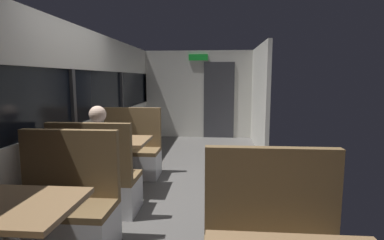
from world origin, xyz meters
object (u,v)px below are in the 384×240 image
object	(u,v)px
bench_near_window_facing_entry	(64,215)
dining_table_mid_window	(116,147)
bench_mid_window_facing_end	(97,186)
seated_passenger	(99,167)
bench_mid_window_facing_entry	(130,156)
dining_table_near_window	(10,218)

from	to	relation	value
bench_near_window_facing_entry	dining_table_mid_window	bearing A→B (deg)	90.00
bench_mid_window_facing_end	seated_passenger	world-z (taller)	seated_passenger
bench_mid_window_facing_end	seated_passenger	bearing A→B (deg)	90.00
bench_near_window_facing_entry	bench_mid_window_facing_end	world-z (taller)	same
bench_mid_window_facing_entry	bench_mid_window_facing_end	bearing A→B (deg)	-90.00
dining_table_near_window	dining_table_mid_window	distance (m)	2.18
dining_table_mid_window	bench_mid_window_facing_entry	distance (m)	0.77
dining_table_near_window	dining_table_mid_window	xyz separation A→B (m)	(0.00, 2.18, 0.00)
dining_table_mid_window	bench_mid_window_facing_entry	size ratio (longest dim) A/B	0.82
dining_table_mid_window	bench_mid_window_facing_end	size ratio (longest dim) A/B	0.82
dining_table_near_window	bench_mid_window_facing_end	size ratio (longest dim) A/B	0.82
bench_mid_window_facing_entry	dining_table_mid_window	bearing A→B (deg)	-90.00
dining_table_mid_window	bench_near_window_facing_entry	bearing A→B (deg)	-90.00
bench_near_window_facing_entry	seated_passenger	xyz separation A→B (m)	(0.00, 0.85, 0.21)
dining_table_near_window	bench_mid_window_facing_end	bearing A→B (deg)	90.00
seated_passenger	dining_table_near_window	bearing A→B (deg)	-90.00
bench_near_window_facing_entry	seated_passenger	distance (m)	0.88
seated_passenger	dining_table_mid_window	bearing A→B (deg)	90.00
bench_mid_window_facing_entry	bench_near_window_facing_entry	bearing A→B (deg)	-90.00
dining_table_mid_window	bench_mid_window_facing_entry	xyz separation A→B (m)	(0.00, 0.70, -0.31)
bench_mid_window_facing_end	bench_near_window_facing_entry	bearing A→B (deg)	-90.00
dining_table_mid_window	bench_mid_window_facing_entry	bearing A→B (deg)	90.00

